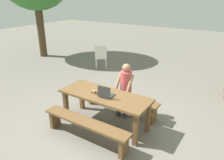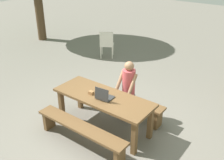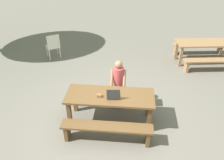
{
  "view_description": "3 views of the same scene",
  "coord_description": "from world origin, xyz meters",
  "px_view_note": "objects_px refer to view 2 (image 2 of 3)",
  "views": [
    {
      "loc": [
        2.41,
        -3.42,
        2.74
      ],
      "look_at": [
        0.02,
        0.25,
        0.99
      ],
      "focal_mm": 34.85,
      "sensor_mm": 36.0,
      "label": 1
    },
    {
      "loc": [
        2.74,
        -3.37,
        3.24
      ],
      "look_at": [
        0.02,
        0.25,
        0.99
      ],
      "focal_mm": 41.83,
      "sensor_mm": 36.0,
      "label": 2
    },
    {
      "loc": [
        0.44,
        -4.16,
        3.79
      ],
      "look_at": [
        0.02,
        0.25,
        0.99
      ],
      "focal_mm": 36.73,
      "sensor_mm": 36.0,
      "label": 3
    }
  ],
  "objects_px": {
    "plastic_chair": "(107,44)",
    "picnic_table_front": "(103,101)",
    "small_pouch": "(91,93)",
    "person_seated": "(128,86)",
    "laptop": "(104,96)"
  },
  "relations": [
    {
      "from": "person_seated",
      "to": "picnic_table_front",
      "type": "bearing_deg",
      "value": -102.73
    },
    {
      "from": "plastic_chair",
      "to": "person_seated",
      "type": "bearing_deg",
      "value": 102.11
    },
    {
      "from": "small_pouch",
      "to": "person_seated",
      "type": "relative_size",
      "value": 0.08
    },
    {
      "from": "plastic_chair",
      "to": "picnic_table_front",
      "type": "bearing_deg",
      "value": 94.1
    },
    {
      "from": "laptop",
      "to": "person_seated",
      "type": "height_order",
      "value": "person_seated"
    },
    {
      "from": "laptop",
      "to": "small_pouch",
      "type": "relative_size",
      "value": 3.1
    },
    {
      "from": "picnic_table_front",
      "to": "small_pouch",
      "type": "relative_size",
      "value": 19.87
    },
    {
      "from": "small_pouch",
      "to": "plastic_chair",
      "type": "height_order",
      "value": "plastic_chair"
    },
    {
      "from": "laptop",
      "to": "plastic_chair",
      "type": "relative_size",
      "value": 0.34
    },
    {
      "from": "small_pouch",
      "to": "person_seated",
      "type": "distance_m",
      "value": 0.8
    },
    {
      "from": "person_seated",
      "to": "plastic_chair",
      "type": "distance_m",
      "value": 3.53
    },
    {
      "from": "plastic_chair",
      "to": "small_pouch",
      "type": "bearing_deg",
      "value": 90.6
    },
    {
      "from": "small_pouch",
      "to": "person_seated",
      "type": "xyz_separation_m",
      "value": [
        0.37,
        0.71,
        -0.05
      ]
    },
    {
      "from": "picnic_table_front",
      "to": "laptop",
      "type": "height_order",
      "value": "laptop"
    },
    {
      "from": "small_pouch",
      "to": "plastic_chair",
      "type": "bearing_deg",
      "value": 123.44
    }
  ]
}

